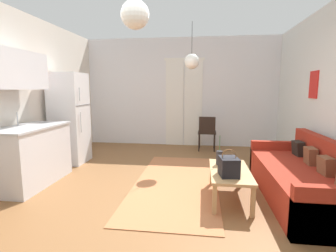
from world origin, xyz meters
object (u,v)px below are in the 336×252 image
at_px(accent_chair, 207,131).
at_px(pendant_lamp_far, 192,61).
at_px(couch, 306,180).
at_px(coffee_table, 230,174).
at_px(bamboo_vase, 219,158).
at_px(pendant_lamp_near, 135,15).
at_px(refrigerator, 70,118).
at_px(handbag, 229,166).

distance_m(accent_chair, pendant_lamp_far, 1.80).
relative_size(couch, coffee_table, 2.12).
bearing_deg(accent_chair, pendant_lamp_far, 70.88).
distance_m(coffee_table, bamboo_vase, 0.31).
bearing_deg(couch, bamboo_vase, 175.27).
bearing_deg(pendant_lamp_near, refrigerator, 132.85).
height_order(refrigerator, pendant_lamp_far, pendant_lamp_far).
bearing_deg(refrigerator, handbag, -28.50).
distance_m(refrigerator, pendant_lamp_near, 3.10).
distance_m(bamboo_vase, handbag, 0.47).
height_order(refrigerator, accent_chair, refrigerator).
relative_size(refrigerator, pendant_lamp_near, 2.62).
xyz_separation_m(accent_chair, pendant_lamp_far, (-0.34, -0.91, 1.52)).
relative_size(bamboo_vase, pendant_lamp_near, 0.62).
xyz_separation_m(bamboo_vase, pendant_lamp_far, (-0.48, 1.54, 1.49)).
height_order(pendant_lamp_near, pendant_lamp_far, same).
bearing_deg(accent_chair, couch, 118.01).
distance_m(couch, bamboo_vase, 1.16).
bearing_deg(accent_chair, bamboo_vase, 94.59).
relative_size(bamboo_vase, handbag, 1.24).
distance_m(coffee_table, handbag, 0.29).
relative_size(accent_chair, pendant_lamp_near, 1.22).
bearing_deg(pendant_lamp_far, refrigerator, -170.33).
relative_size(pendant_lamp_near, pendant_lamp_far, 0.75).
distance_m(couch, accent_chair, 2.85).
relative_size(refrigerator, accent_chair, 2.15).
relative_size(couch, pendant_lamp_near, 3.25).
xyz_separation_m(bamboo_vase, pendant_lamp_near, (-0.95, -0.92, 1.71)).
distance_m(couch, refrigerator, 4.22).
relative_size(handbag, accent_chair, 0.41).
distance_m(coffee_table, pendant_lamp_near, 2.26).
xyz_separation_m(coffee_table, handbag, (-0.04, -0.23, 0.17)).
height_order(bamboo_vase, pendant_lamp_far, pendant_lamp_far).
height_order(couch, handbag, couch).
height_order(coffee_table, refrigerator, refrigerator).
relative_size(couch, refrigerator, 1.24).
bearing_deg(handbag, pendant_lamp_far, 105.65).
distance_m(bamboo_vase, pendant_lamp_far, 2.19).
bearing_deg(coffee_table, pendant_lamp_near, -147.66).
bearing_deg(accent_chair, coffee_table, 96.99).
relative_size(refrigerator, pendant_lamp_far, 1.97).
bearing_deg(handbag, pendant_lamp_near, -156.28).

